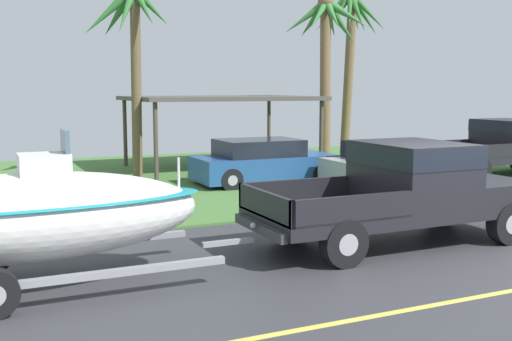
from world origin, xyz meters
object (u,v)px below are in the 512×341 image
Objects in this scene: pickup_truck_towing at (411,187)px; parked_pickup_background at (507,145)px; parked_sedan_far at (396,165)px; parked_sedan_near at (264,162)px; palm_tree_near_left at (130,30)px; palm_tree_near_right at (350,32)px; palm_tree_far_left at (327,38)px; carport_awning at (220,100)px; boat_on_trailer at (27,217)px.

parked_pickup_background is at bearing 33.95° from pickup_truck_towing.
parked_sedan_near is at bearing 147.28° from parked_sedan_far.
pickup_truck_towing is at bearing -74.46° from palm_tree_near_left.
palm_tree_near_right reaches higher than parked_sedan_far.
pickup_truck_towing is 12.34m from palm_tree_far_left.
palm_tree_near_right is 2.33m from palm_tree_far_left.
pickup_truck_towing is 0.82× the size of palm_tree_near_right.
parked_sedan_near is 0.67× the size of carport_awning.
parked_sedan_near is at bearing -91.50° from carport_awning.
boat_on_trailer is (-6.82, -0.00, 0.03)m from pickup_truck_towing.
palm_tree_far_left is at bearing 81.35° from parked_sedan_far.
parked_pickup_background is (8.68, 5.85, -0.01)m from pickup_truck_towing.
carport_awning reaches higher than parked_pickup_background.
palm_tree_near_left is (-6.68, 4.71, 4.04)m from parked_sedan_far.
palm_tree_near_left is at bearing 142.57° from parked_sedan_near.
palm_tree_far_left is at bearing -144.80° from palm_tree_near_right.
boat_on_trailer reaches higher than parked_sedan_far.
palm_tree_near_left is 9.58m from palm_tree_near_right.
pickup_truck_towing is 0.89× the size of carport_awning.
palm_tree_far_left reaches higher than pickup_truck_towing.
palm_tree_near_right is (5.89, 0.70, 2.66)m from carport_awning.
parked_sedan_near is 6.62m from palm_tree_far_left.
palm_tree_near_right is 1.10× the size of palm_tree_far_left.
palm_tree_far_left reaches higher than parked_sedan_near.
parked_pickup_background is 1.33× the size of parked_sedan_far.
palm_tree_near_right is (2.68, 6.66, 4.49)m from parked_sedan_far.
pickup_truck_towing is at bearing -125.10° from parked_sedan_far.
palm_tree_near_left is at bearing -160.18° from carport_awning.
palm_tree_near_right is at bearing 108.89° from parked_pickup_background.
parked_sedan_near is (0.54, 7.60, -0.38)m from pickup_truck_towing.
boat_on_trailer is 0.99× the size of carport_awning.
parked_pickup_background is 0.89× the size of carport_awning.
carport_awning reaches higher than parked_sedan_far.
palm_tree_near_left is 0.98× the size of palm_tree_far_left.
parked_sedan_near is at bearing -37.43° from palm_tree_near_left.
carport_awning is at bearing 88.50° from parked_sedan_near.
boat_on_trailer is 1.02× the size of palm_tree_near_left.
parked_sedan_far is (-4.84, -0.37, -0.37)m from parked_pickup_background.
palm_tree_near_right reaches higher than parked_pickup_background.
boat_on_trailer reaches higher than parked_pickup_background.
palm_tree_near_right is (13.35, 12.14, 4.08)m from boat_on_trailer.
palm_tree_far_left reaches higher than palm_tree_near_left.
palm_tree_far_left is (-1.87, -1.32, -0.43)m from palm_tree_near_right.
boat_on_trailer is at bearing -180.00° from pickup_truck_towing.
parked_sedan_far is 8.47m from palm_tree_near_right.
palm_tree_far_left is at bearing 66.69° from pickup_truck_towing.
parked_sedan_near is 0.70× the size of palm_tree_near_left.
pickup_truck_towing is at bearing -94.05° from parked_sedan_near.
palm_tree_far_left reaches higher than parked_pickup_background.
palm_tree_near_left is at bearing -175.14° from palm_tree_far_left.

